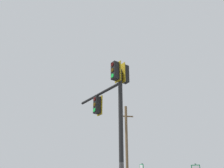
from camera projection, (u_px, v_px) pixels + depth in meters
signal_mast_assembly at (114, 107)px, 11.72m from camera, size 1.20×3.75×7.18m
utility_pole_wooden at (127, 153)px, 25.99m from camera, size 1.33×1.09×10.39m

